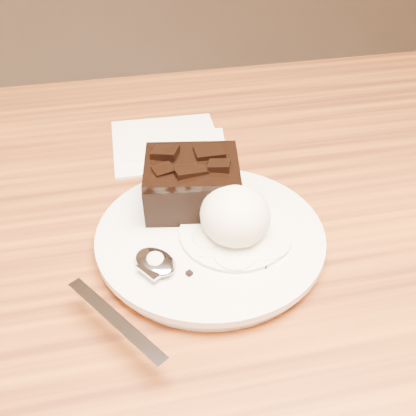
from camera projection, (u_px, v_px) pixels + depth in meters
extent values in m
cylinder|color=silver|center=(210.00, 239.00, 0.49)|extent=(0.22, 0.22, 0.02)
cube|color=black|center=(192.00, 185.00, 0.51)|extent=(0.11, 0.10, 0.04)
ellipsoid|color=white|center=(235.00, 215.00, 0.47)|extent=(0.07, 0.07, 0.06)
cylinder|color=white|center=(234.00, 233.00, 0.48)|extent=(0.11, 0.11, 0.00)
cube|color=white|center=(166.00, 143.00, 0.65)|extent=(0.14, 0.14, 0.01)
cube|color=black|center=(261.00, 237.00, 0.48)|extent=(0.01, 0.01, 0.00)
cube|color=black|center=(269.00, 253.00, 0.46)|extent=(0.01, 0.01, 0.00)
cube|color=black|center=(265.00, 265.00, 0.45)|extent=(0.01, 0.01, 0.00)
cube|color=black|center=(189.00, 273.00, 0.44)|extent=(0.01, 0.01, 0.00)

